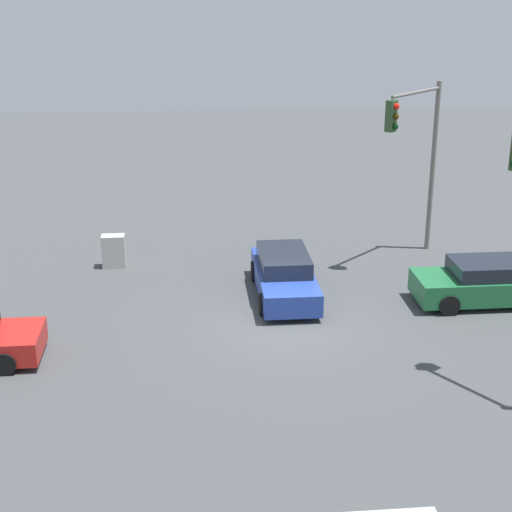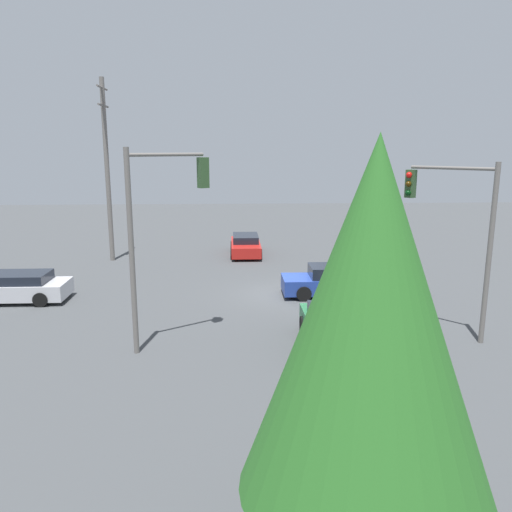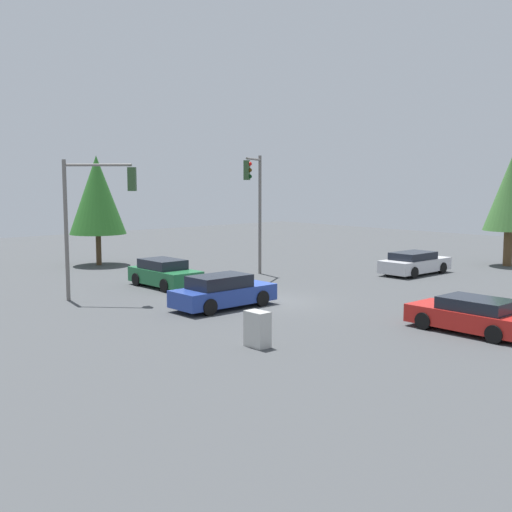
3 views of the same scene
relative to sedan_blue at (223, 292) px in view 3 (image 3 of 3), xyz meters
The scene contains 10 objects.
ground_plane 2.42m from the sedan_blue, 84.31° to the left, with size 80.00×80.00×0.00m, color #424447.
sedan_blue is the anchor object (origin of this frame).
sedan_silver 14.59m from the sedan_blue, 90.90° to the left, with size 2.03×4.71×1.31m.
sedan_red 10.24m from the sedan_blue, 22.26° to the left, with size 4.47×1.98×1.28m.
sedan_green 6.36m from the sedan_blue, 169.05° to the left, with size 4.22×1.99×1.42m.
traffic_signal_main 7.14m from the sedan_blue, 147.63° to the right, with size 2.57×2.43×6.39m.
traffic_signal_cross 10.03m from the sedan_blue, 129.35° to the left, with size 1.83×2.61×6.87m.
electrical_cabinet 6.62m from the sedan_blue, 29.07° to the right, with size 0.83×0.52×1.19m, color #B2B2AD.
tree_right 16.93m from the sedan_blue, behind, with size 3.60×3.60×7.02m.
tree_left 22.49m from the sedan_blue, 85.74° to the left, with size 3.24×3.24×6.92m.
Camera 3 is at (20.90, -19.38, 5.48)m, focal length 45.00 mm.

